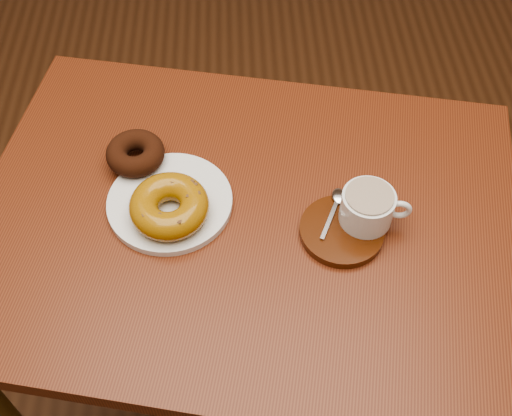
{
  "coord_description": "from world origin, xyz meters",
  "views": [
    {
      "loc": [
        0.18,
        -0.53,
        1.66
      ],
      "look_at": [
        0.2,
        0.09,
        0.84
      ],
      "focal_mm": 45.0,
      "sensor_mm": 36.0,
      "label": 1
    }
  ],
  "objects_px": {
    "donut_plate": "(170,202)",
    "cafe_table": "(245,260)",
    "saucer": "(342,231)",
    "coffee_cup": "(368,207)"
  },
  "relations": [
    {
      "from": "cafe_table",
      "to": "coffee_cup",
      "type": "xyz_separation_m",
      "value": [
        0.19,
        -0.02,
        0.18
      ]
    },
    {
      "from": "saucer",
      "to": "coffee_cup",
      "type": "xyz_separation_m",
      "value": [
        0.04,
        0.02,
        0.04
      ]
    },
    {
      "from": "donut_plate",
      "to": "cafe_table",
      "type": "bearing_deg",
      "value": -13.14
    },
    {
      "from": "coffee_cup",
      "to": "saucer",
      "type": "bearing_deg",
      "value": -146.41
    },
    {
      "from": "cafe_table",
      "to": "coffee_cup",
      "type": "bearing_deg",
      "value": 4.87
    },
    {
      "from": "cafe_table",
      "to": "donut_plate",
      "type": "distance_m",
      "value": 0.18
    },
    {
      "from": "saucer",
      "to": "donut_plate",
      "type": "bearing_deg",
      "value": 165.93
    },
    {
      "from": "cafe_table",
      "to": "saucer",
      "type": "bearing_deg",
      "value": -3.17
    },
    {
      "from": "saucer",
      "to": "coffee_cup",
      "type": "distance_m",
      "value": 0.06
    },
    {
      "from": "donut_plate",
      "to": "coffee_cup",
      "type": "relative_size",
      "value": 1.85
    }
  ]
}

